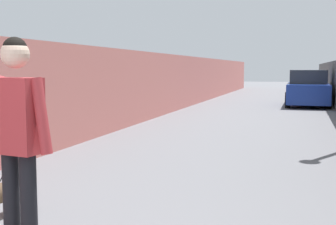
# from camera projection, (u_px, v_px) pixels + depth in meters

# --- Properties ---
(ground_plane) EXTENTS (80.00, 80.00, 0.00)m
(ground_plane) POSITION_uv_depth(u_px,v_px,m) (250.00, 117.00, 15.00)
(ground_plane) COLOR slate
(wall_left) EXTENTS (48.00, 0.30, 2.12)m
(wall_left) POSITION_uv_depth(u_px,v_px,m) (143.00, 86.00, 13.86)
(wall_left) COLOR #CC726B
(wall_left) RESTS_ON ground
(person_skateboarder) EXTENTS (0.27, 0.72, 1.77)m
(person_skateboarder) POSITION_uv_depth(u_px,v_px,m) (18.00, 131.00, 3.48)
(person_skateboarder) COLOR black
(person_skateboarder) RESTS_ON skateboard
(dog) EXTENTS (1.39, 1.13, 1.06)m
(dog) POSITION_uv_depth(u_px,v_px,m) (3.00, 192.00, 4.89)
(dog) COLOR brown
(dog) RESTS_ON ground
(car_near) EXTENTS (4.09, 1.80, 1.54)m
(car_near) POSITION_uv_depth(u_px,v_px,m) (308.00, 89.00, 19.32)
(car_near) COLOR navy
(car_near) RESTS_ON ground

